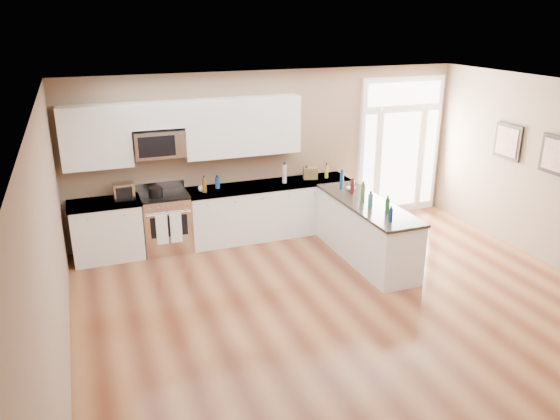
% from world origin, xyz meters
% --- Properties ---
extents(ground, '(8.00, 8.00, 0.00)m').
position_xyz_m(ground, '(0.00, 0.00, 0.00)').
color(ground, '#5D2D1A').
extents(room_shell, '(8.00, 8.00, 8.00)m').
position_xyz_m(room_shell, '(0.00, 0.00, 1.71)').
color(room_shell, '#896F56').
rests_on(room_shell, ground).
extents(back_cabinet_left, '(1.10, 0.66, 0.94)m').
position_xyz_m(back_cabinet_left, '(-2.87, 3.69, 0.44)').
color(back_cabinet_left, white).
rests_on(back_cabinet_left, ground).
extents(back_cabinet_right, '(2.85, 0.66, 0.94)m').
position_xyz_m(back_cabinet_right, '(-0.16, 3.69, 0.44)').
color(back_cabinet_right, white).
rests_on(back_cabinet_right, ground).
extents(peninsula_cabinet, '(0.69, 2.32, 0.94)m').
position_xyz_m(peninsula_cabinet, '(0.93, 2.24, 0.43)').
color(peninsula_cabinet, white).
rests_on(peninsula_cabinet, ground).
extents(upper_cabinet_left, '(1.04, 0.33, 0.95)m').
position_xyz_m(upper_cabinet_left, '(-2.88, 3.83, 1.93)').
color(upper_cabinet_left, white).
rests_on(upper_cabinet_left, room_shell).
extents(upper_cabinet_right, '(1.94, 0.33, 0.95)m').
position_xyz_m(upper_cabinet_right, '(-0.57, 3.83, 1.93)').
color(upper_cabinet_right, white).
rests_on(upper_cabinet_right, room_shell).
extents(upper_cabinet_short, '(0.82, 0.33, 0.40)m').
position_xyz_m(upper_cabinet_short, '(-1.95, 3.83, 2.20)').
color(upper_cabinet_short, white).
rests_on(upper_cabinet_short, room_shell).
extents(microwave, '(0.78, 0.41, 0.42)m').
position_xyz_m(microwave, '(-1.95, 3.80, 1.76)').
color(microwave, silver).
rests_on(microwave, room_shell).
extents(entry_door, '(1.70, 0.10, 2.60)m').
position_xyz_m(entry_door, '(2.55, 3.95, 1.30)').
color(entry_door, white).
rests_on(entry_door, ground).
extents(wall_art_near, '(0.05, 0.58, 0.58)m').
position_xyz_m(wall_art_near, '(3.47, 2.20, 1.70)').
color(wall_art_near, black).
rests_on(wall_art_near, room_shell).
extents(wall_art_far, '(0.05, 0.58, 0.58)m').
position_xyz_m(wall_art_far, '(3.47, 1.20, 1.70)').
color(wall_art_far, black).
rests_on(wall_art_far, room_shell).
extents(kitchen_range, '(0.76, 0.68, 1.08)m').
position_xyz_m(kitchen_range, '(-1.95, 3.69, 0.48)').
color(kitchen_range, silver).
rests_on(kitchen_range, ground).
extents(stockpot, '(0.26, 0.26, 0.17)m').
position_xyz_m(stockpot, '(-2.08, 3.61, 1.04)').
color(stockpot, black).
rests_on(stockpot, kitchen_range).
extents(toaster_oven, '(0.33, 0.26, 0.27)m').
position_xyz_m(toaster_oven, '(-2.56, 3.70, 1.07)').
color(toaster_oven, silver).
rests_on(toaster_oven, back_cabinet_left).
extents(cardboard_box, '(0.28, 0.24, 0.20)m').
position_xyz_m(cardboard_box, '(0.62, 3.73, 1.04)').
color(cardboard_box, brown).
rests_on(cardboard_box, back_cabinet_right).
extents(bowl_left, '(0.27, 0.27, 0.05)m').
position_xyz_m(bowl_left, '(-2.53, 3.68, 0.97)').
color(bowl_left, white).
rests_on(bowl_left, back_cabinet_left).
extents(bowl_peninsula, '(0.20, 0.20, 0.05)m').
position_xyz_m(bowl_peninsula, '(0.98, 2.87, 0.96)').
color(bowl_peninsula, white).
rests_on(bowl_peninsula, peninsula_cabinet).
extents(cup_counter, '(0.13, 0.13, 0.09)m').
position_xyz_m(cup_counter, '(-1.34, 3.67, 0.98)').
color(cup_counter, white).
rests_on(cup_counter, back_cabinet_right).
extents(counter_bottles, '(2.31, 2.42, 0.32)m').
position_xyz_m(counter_bottles, '(0.33, 2.99, 1.06)').
color(counter_bottles, '#19591E').
rests_on(counter_bottles, back_cabinet_right).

